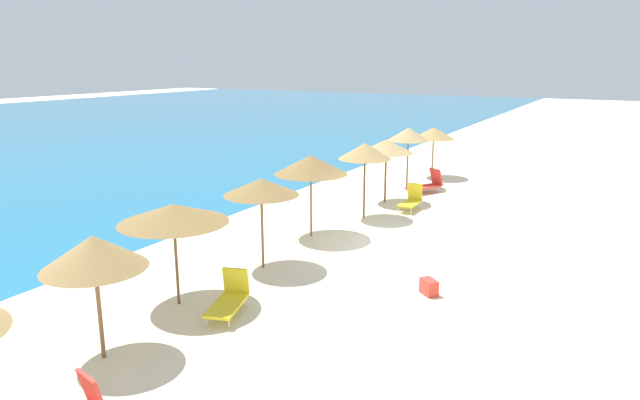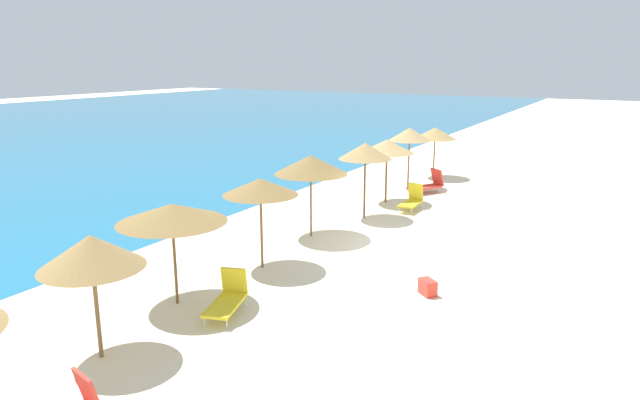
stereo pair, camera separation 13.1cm
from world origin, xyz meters
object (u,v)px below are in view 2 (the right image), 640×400
Objects in this scene: lounge_chair_3 at (428,184)px; cooler_box at (428,287)px; beach_umbrella_1 at (91,252)px; lounge_chair_1 at (412,200)px; beach_umbrella_7 at (410,134)px; beach_umbrella_6 at (387,146)px; beach_umbrella_5 at (365,151)px; lounge_chair_2 at (228,298)px; beach_umbrella_4 at (311,165)px; beach_umbrella_3 at (260,187)px; beach_umbrella_2 at (172,213)px; beach_umbrella_8 at (435,133)px.

lounge_chair_3 is 3.66× the size of cooler_box.
lounge_chair_1 is at bearing -5.34° from beach_umbrella_1.
cooler_box is (-11.15, -3.82, -0.20)m from lounge_chair_3.
beach_umbrella_6 is at bearing -175.89° from beach_umbrella_7.
beach_umbrella_5 is 5.88m from beach_umbrella_7.
lounge_chair_1 is 0.86× the size of lounge_chair_2.
lounge_chair_3 is (-0.62, -1.20, -2.11)m from beach_umbrella_7.
lounge_chair_2 reaches higher than cooler_box.
beach_umbrella_6 reaches higher than lounge_chair_3.
beach_umbrella_7 is 13.00m from cooler_box.
beach_umbrella_4 is 1.05× the size of beach_umbrella_6.
lounge_chair_2 is (2.92, -0.93, -1.87)m from beach_umbrella_1.
lounge_chair_2 is at bearing -160.15° from beach_umbrella_3.
beach_umbrella_7 is (3.22, 0.23, 0.13)m from beach_umbrella_6.
beach_umbrella_2 is at bearing -10.66° from lounge_chair_2.
beach_umbrella_4 is 1.74× the size of lounge_chair_2.
lounge_chair_3 is at bearing -83.41° from lounge_chair_1.
beach_umbrella_5 is at bearing -10.77° from beach_umbrella_4.
lounge_chair_3 is (14.50, 0.04, 0.03)m from lounge_chair_2.
beach_umbrella_5 is at bearing -175.40° from beach_umbrella_7.
beach_umbrella_8 is (2.89, -0.27, -0.25)m from beach_umbrella_7.
cooler_box is at bearing -142.38° from beach_umbrella_5.
beach_umbrella_7 is 4.69m from lounge_chair_1.
beach_umbrella_3 is 0.94× the size of beach_umbrella_4.
beach_umbrella_7 is 2.51m from lounge_chair_3.
cooler_box is (3.36, -3.78, -0.17)m from lounge_chair_2.
cooler_box is (6.27, -4.71, -2.04)m from beach_umbrella_1.
beach_umbrella_8 is 1.84× the size of lounge_chair_1.
beach_umbrella_3 is at bearing 179.72° from beach_umbrella_6.
beach_umbrella_2 is 1.89× the size of lounge_chair_1.
lounge_chair_1 is (-0.64, -1.41, -1.97)m from beach_umbrella_6.
beach_umbrella_2 is at bearing 178.54° from beach_umbrella_8.
beach_umbrella_1 is at bearing 83.63° from lounge_chair_1.
beach_umbrella_3 is 3.71m from lounge_chair_2.
beach_umbrella_6 is 12.12m from lounge_chair_2.
lounge_chair_1 is at bearing -168.59° from beach_umbrella_8.
lounge_chair_1 is 8.61m from cooler_box.
beach_umbrella_4 is 1.57× the size of lounge_chair_3.
lounge_chair_1 is at bearing -9.07° from beach_umbrella_2.
beach_umbrella_6 is at bearing 179.60° from beach_umbrella_8.
beach_umbrella_3 is 1.03× the size of beach_umbrella_8.
beach_umbrella_2 is 0.94× the size of beach_umbrella_4.
beach_umbrella_8 is at bearing 17.95° from cooler_box.
beach_umbrella_7 is at bearing 2.29° from lounge_chair_3.
beach_umbrella_8 is 1.59× the size of lounge_chair_2.
cooler_box is at bearing -55.85° from beach_umbrella_2.
cooler_box is at bearing -156.88° from beach_umbrella_7.
beach_umbrella_5 is 7.82m from cooler_box.
beach_umbrella_7 is 15.32m from lounge_chair_2.
lounge_chair_3 is at bearing -20.54° from beach_umbrella_6.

